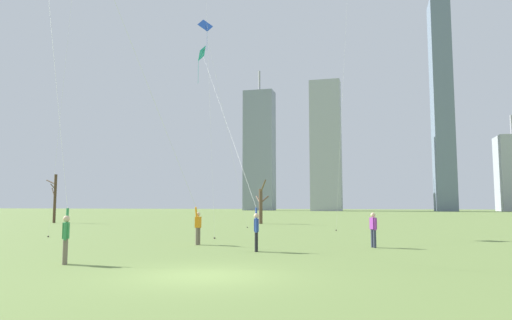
# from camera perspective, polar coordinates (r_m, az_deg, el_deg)

# --- Properties ---
(ground_plane) EXTENTS (400.00, 400.00, 0.00)m
(ground_plane) POSITION_cam_1_polar(r_m,az_deg,el_deg) (13.42, -6.60, -14.03)
(ground_plane) COLOR olive
(kite_flyer_far_back_purple) EXTENTS (2.44, 7.54, 12.70)m
(kite_flyer_far_back_purple) POSITION_cam_1_polar(r_m,az_deg,el_deg) (22.32, -9.11, -2.96)
(kite_flyer_far_back_purple) COLOR #726656
(kite_flyer_far_back_purple) RESTS_ON ground
(kite_flyer_foreground_left_teal) EXTENTS (7.21, 11.84, 13.42)m
(kite_flyer_foreground_left_teal) POSITION_cam_1_polar(r_m,az_deg,el_deg) (22.25, -1.92, -2.31)
(kite_flyer_foreground_left_teal) COLOR black
(kite_flyer_foreground_left_teal) RESTS_ON ground
(kite_flyer_foreground_right_yellow) EXTENTS (7.84, 7.36, 19.83)m
(kite_flyer_foreground_right_yellow) POSITION_cam_1_polar(r_m,az_deg,el_deg) (19.05, -23.34, 3.00)
(kite_flyer_foreground_right_yellow) COLOR #726656
(kite_flyer_foreground_right_yellow) RESTS_ON ground
(bystander_strolling_midfield) EXTENTS (0.34, 0.46, 1.62)m
(bystander_strolling_midfield) POSITION_cam_1_polar(r_m,az_deg,el_deg) (22.35, 14.32, -8.16)
(bystander_strolling_midfield) COLOR #33384C
(bystander_strolling_midfield) RESTS_ON ground
(distant_kite_drifting_left_blue) EXTENTS (3.26, 4.16, 17.52)m
(distant_kite_drifting_left_blue) POSITION_cam_1_polar(r_m,az_deg,el_deg) (40.08, -5.98, 14.77)
(distant_kite_drifting_left_blue) COLOR blue
(distant_kite_drifting_left_blue) RESTS_ON ground
(bare_tree_center) EXTENTS (1.79, 2.77, 4.56)m
(bare_tree_center) POSITION_cam_1_polar(r_m,az_deg,el_deg) (48.56, 0.61, -5.48)
(bare_tree_center) COLOR brown
(bare_tree_center) RESTS_ON ground
(bare_tree_leftmost) EXTENTS (1.66, 1.59, 5.34)m
(bare_tree_leftmost) POSITION_cam_1_polar(r_m,az_deg,el_deg) (55.49, -23.66, -4.24)
(bare_tree_leftmost) COLOR #4C3828
(bare_tree_leftmost) RESTS_ON ground
(skyline_tall_tower) EXTENTS (5.75, 10.01, 72.67)m
(skyline_tall_tower) POSITION_cam_1_polar(r_m,az_deg,el_deg) (154.69, 22.02, 6.40)
(skyline_tall_tower) COLOR slate
(skyline_tall_tower) RESTS_ON ground
(skyline_wide_slab) EXTENTS (9.87, 5.64, 42.47)m
(skyline_wide_slab) POSITION_cam_1_polar(r_m,az_deg,el_deg) (151.19, 8.63, 1.82)
(skyline_wide_slab) COLOR #9EA3AD
(skyline_wide_slab) RESTS_ON ground
(skyline_mid_tower_left) EXTENTS (10.72, 6.81, 50.89)m
(skyline_mid_tower_left) POSITION_cam_1_polar(r_m,az_deg,el_deg) (166.13, 0.42, 1.22)
(skyline_mid_tower_left) COLOR gray
(skyline_mid_tower_left) RESTS_ON ground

